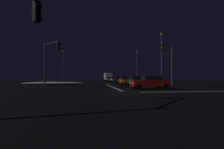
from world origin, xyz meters
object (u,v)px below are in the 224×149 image
at_px(sedan_orange, 125,80).
at_px(traffic_signal_ne, 168,57).
at_px(box_truck, 108,77).
at_px(streetlamp_right_far, 137,64).
at_px(sedan_silver, 114,79).
at_px(streetlamp_left_far, 63,64).
at_px(traffic_signal_nw, 50,56).
at_px(sedan_red_crossing, 150,82).
at_px(sedan_blue, 117,80).
at_px(streetlamp_right_near, 162,55).
at_px(sedan_green, 136,81).
at_px(sedan_gray, 110,79).
at_px(sedan_black, 119,80).

relative_size(sedan_orange, traffic_signal_ne, 0.68).
xyz_separation_m(box_truck, traffic_signal_ne, (4.40, -40.37, 2.67)).
bearing_deg(traffic_signal_ne, streetlamp_right_far, 85.08).
relative_size(sedan_silver, streetlamp_left_far, 0.50).
bearing_deg(traffic_signal_nw, sedan_red_crossing, -20.63).
relative_size(sedan_orange, sedan_blue, 1.00).
bearing_deg(streetlamp_right_near, sedan_silver, 106.57).
distance_m(sedan_silver, streetlamp_right_far, 8.63).
relative_size(box_truck, streetlamp_right_near, 0.85).
bearing_deg(sedan_green, streetlamp_right_far, 72.95).
height_order(sedan_silver, sedan_gray, same).
relative_size(sedan_silver, traffic_signal_ne, 0.68).
xyz_separation_m(sedan_orange, sedan_black, (0.01, 6.19, 0.00)).
xyz_separation_m(sedan_green, streetlamp_right_near, (5.92, 3.29, 4.76)).
bearing_deg(streetlamp_left_far, streetlamp_right_near, -38.30).
distance_m(traffic_signal_nw, streetlamp_right_near, 19.64).
height_order(sedan_red_crossing, traffic_signal_ne, traffic_signal_ne).
bearing_deg(streetlamp_right_far, sedan_orange, -115.27).
distance_m(traffic_signal_ne, streetlamp_right_far, 22.53).
xyz_separation_m(sedan_orange, streetlamp_right_far, (6.59, 13.95, 4.32)).
xyz_separation_m(box_truck, sedan_red_crossing, (-0.07, -44.69, -0.91)).
distance_m(sedan_blue, traffic_signal_nw, 24.29).
bearing_deg(sedan_orange, streetlamp_right_far, 64.73).
bearing_deg(streetlamp_left_far, sedan_blue, -6.75).
xyz_separation_m(sedan_green, box_truck, (-0.42, 37.23, 0.91)).
height_order(box_truck, streetlamp_right_far, streetlamp_right_far).
xyz_separation_m(sedan_blue, traffic_signal_nw, (-12.62, -20.46, 3.48)).
bearing_deg(sedan_black, streetlamp_right_near, -51.36).
distance_m(sedan_orange, streetlamp_right_near, 8.38).
bearing_deg(streetlamp_left_far, sedan_orange, -45.59).
bearing_deg(traffic_signal_nw, sedan_blue, 58.34).
xyz_separation_m(sedan_red_crossing, traffic_signal_nw, (-12.21, 4.60, 3.48)).
height_order(sedan_blue, streetlamp_left_far, streetlamp_left_far).
bearing_deg(sedan_silver, sedan_black, -92.45).
bearing_deg(sedan_gray, traffic_signal_nw, -110.29).
xyz_separation_m(sedan_black, sedan_gray, (-0.01, 18.13, 0.00)).
relative_size(sedan_orange, sedan_black, 1.00).
bearing_deg(sedan_gray, sedan_green, -88.69).
bearing_deg(sedan_gray, box_truck, 88.01).
xyz_separation_m(sedan_gray, traffic_signal_nw, (-12.02, -32.51, 3.48)).
xyz_separation_m(traffic_signal_nw, streetlamp_right_near, (18.61, 6.15, 1.28)).
bearing_deg(streetlamp_right_near, streetlamp_right_far, 90.00).
distance_m(box_truck, streetlamp_right_far, 19.33).
bearing_deg(box_truck, sedan_orange, -90.46).
height_order(sedan_green, sedan_red_crossing, same).
bearing_deg(sedan_silver, sedan_green, -89.64).
height_order(traffic_signal_ne, traffic_signal_nw, traffic_signal_ne).
bearing_deg(traffic_signal_nw, traffic_signal_ne, -0.97).
relative_size(sedan_orange, streetlamp_right_near, 0.45).
distance_m(traffic_signal_ne, traffic_signal_nw, 16.68).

